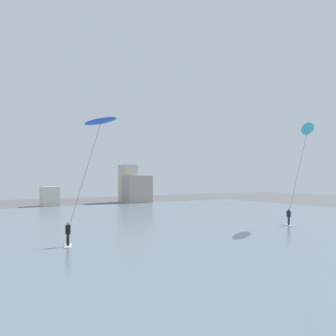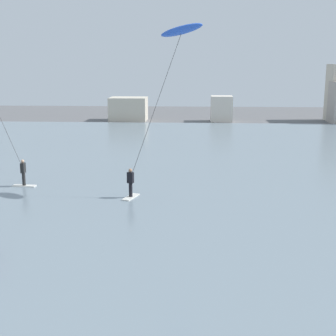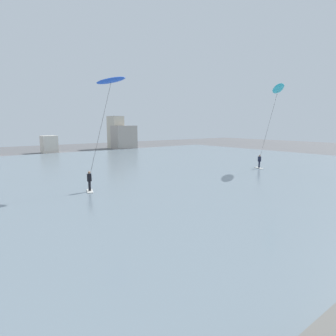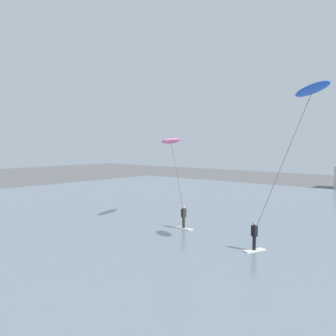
% 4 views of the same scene
% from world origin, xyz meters
% --- Properties ---
extents(water_bay, '(84.00, 52.00, 0.10)m').
position_xyz_m(water_bay, '(0.00, 30.62, 0.05)').
color(water_bay, slate).
rests_on(water_bay, ground).
extents(far_shore_buildings, '(32.87, 5.62, 7.25)m').
position_xyz_m(far_shore_buildings, '(12.68, 59.16, 2.54)').
color(far_shore_buildings, beige).
rests_on(far_shore_buildings, ground).
extents(kitesurfer_blue, '(4.45, 2.73, 9.52)m').
position_xyz_m(kitesurfer_blue, '(0.47, 24.04, 7.86)').
color(kitesurfer_blue, silver).
rests_on(kitesurfer_blue, water_bay).
extents(kitesurfer_cyan, '(4.49, 3.33, 10.16)m').
position_xyz_m(kitesurfer_cyan, '(21.48, 21.41, 9.06)').
color(kitesurfer_cyan, silver).
rests_on(kitesurfer_cyan, water_bay).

